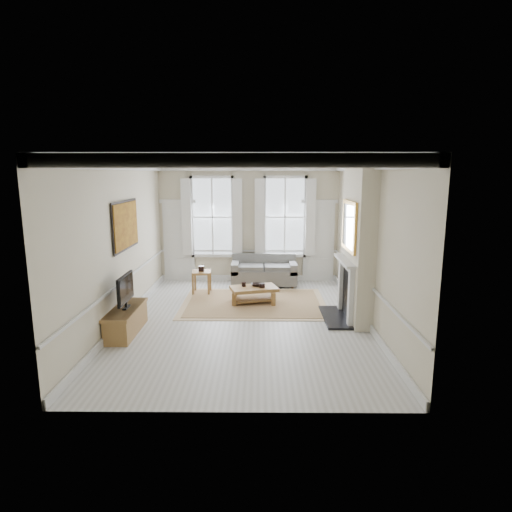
{
  "coord_description": "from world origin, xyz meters",
  "views": [
    {
      "loc": [
        0.33,
        -8.82,
        3.15
      ],
      "look_at": [
        0.24,
        0.96,
        1.25
      ],
      "focal_mm": 30.0,
      "sensor_mm": 36.0,
      "label": 1
    }
  ],
  "objects_px": {
    "side_table": "(202,275)",
    "coffee_table": "(254,290)",
    "sofa": "(264,272)",
    "tv_stand": "(126,320)"
  },
  "relations": [
    {
      "from": "side_table",
      "to": "tv_stand",
      "type": "bearing_deg",
      "value": -111.11
    },
    {
      "from": "side_table",
      "to": "coffee_table",
      "type": "relative_size",
      "value": 0.48
    },
    {
      "from": "sofa",
      "to": "side_table",
      "type": "relative_size",
      "value": 3.06
    },
    {
      "from": "sofa",
      "to": "tv_stand",
      "type": "xyz_separation_m",
      "value": [
        -2.79,
        -3.82,
        -0.1
      ]
    },
    {
      "from": "coffee_table",
      "to": "tv_stand",
      "type": "xyz_separation_m",
      "value": [
        -2.52,
        -2.0,
        -0.08
      ]
    },
    {
      "from": "tv_stand",
      "to": "side_table",
      "type": "bearing_deg",
      "value": 68.89
    },
    {
      "from": "coffee_table",
      "to": "tv_stand",
      "type": "distance_m",
      "value": 3.22
    },
    {
      "from": "side_table",
      "to": "coffee_table",
      "type": "xyz_separation_m",
      "value": [
        1.4,
        -0.91,
        -0.15
      ]
    },
    {
      "from": "sofa",
      "to": "coffee_table",
      "type": "height_order",
      "value": "sofa"
    },
    {
      "from": "sofa",
      "to": "tv_stand",
      "type": "height_order",
      "value": "sofa"
    }
  ]
}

